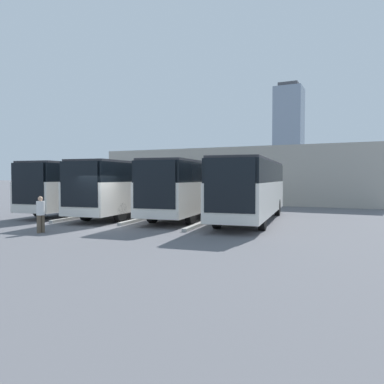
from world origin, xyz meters
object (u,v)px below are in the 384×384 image
Objects in this scene: bus_2 at (133,186)px; bus_1 at (192,187)px; bus_0 at (252,188)px; bus_3 at (88,186)px; pedestrian at (41,213)px.

bus_1 is at bearing -176.93° from bus_2.
bus_3 is (11.67, -0.15, 0.00)m from bus_0.
pedestrian is at bearing 87.95° from bus_2.
bus_3 is at bearing 32.34° from pedestrian.
bus_1 and bus_3 have the same top height.
pedestrian is (-0.70, 8.06, -1.01)m from bus_2.
bus_1 is 3.95m from bus_2.
bus_2 is 3.90m from bus_3.
bus_0 and bus_3 have the same top height.
bus_2 is 1.00× the size of bus_3.
bus_0 is 7.78m from bus_2.
bus_1 is 7.32× the size of pedestrian.
bus_1 is 7.79m from bus_3.
pedestrian is at bearing 42.21° from bus_0.
bus_0 is 10.89m from pedestrian.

